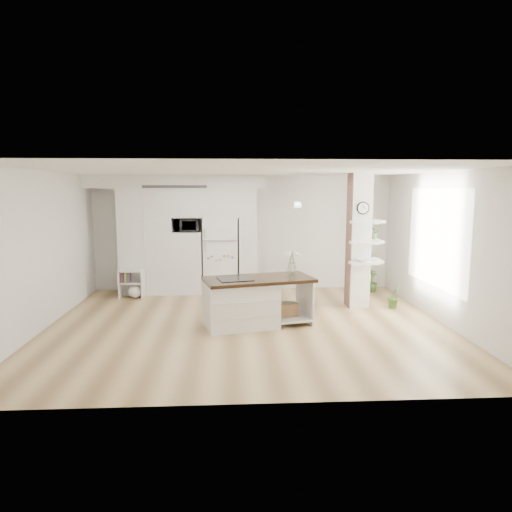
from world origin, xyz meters
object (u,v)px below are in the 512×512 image
(refrigerator, at_px, (221,255))
(floor_plant_a, at_px, (394,296))
(kitchen_island, at_px, (247,301))
(bookshelf, at_px, (133,286))

(refrigerator, height_order, floor_plant_a, refrigerator)
(refrigerator, height_order, kitchen_island, refrigerator)
(kitchen_island, xyz_separation_m, floor_plant_a, (3.01, 1.02, -0.20))
(refrigerator, bearing_deg, bookshelf, -165.15)
(kitchen_island, xyz_separation_m, bookshelf, (-2.45, 2.21, -0.17))
(refrigerator, distance_m, kitchen_island, 2.80)
(bookshelf, distance_m, floor_plant_a, 5.58)
(kitchen_island, bearing_deg, bookshelf, 124.38)
(refrigerator, xyz_separation_m, floor_plant_a, (3.52, -1.70, -0.63))
(kitchen_island, relative_size, bookshelf, 3.26)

